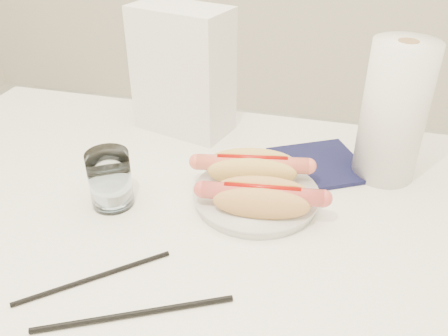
% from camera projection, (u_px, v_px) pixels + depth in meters
% --- Properties ---
extents(table, '(1.20, 0.80, 0.75)m').
position_uv_depth(table, '(186.00, 241.00, 0.81)').
color(table, white).
rests_on(table, ground).
extents(plate, '(0.27, 0.27, 0.02)m').
position_uv_depth(plate, '(256.00, 197.00, 0.80)').
color(plate, silver).
rests_on(plate, table).
extents(hotdog_left, '(0.19, 0.10, 0.05)m').
position_uv_depth(hotdog_left, '(252.00, 168.00, 0.82)').
color(hotdog_left, '#EABA5D').
rests_on(hotdog_left, plate).
extents(hotdog_right, '(0.19, 0.09, 0.05)m').
position_uv_depth(hotdog_right, '(262.00, 198.00, 0.74)').
color(hotdog_right, '#DE9E56').
rests_on(hotdog_right, plate).
extents(water_glass, '(0.07, 0.07, 0.10)m').
position_uv_depth(water_glass, '(110.00, 179.00, 0.77)').
color(water_glass, white).
rests_on(water_glass, table).
extents(chopstick_near, '(0.17, 0.15, 0.01)m').
position_uv_depth(chopstick_near, '(94.00, 278.00, 0.65)').
color(chopstick_near, black).
rests_on(chopstick_near, table).
extents(chopstick_far, '(0.23, 0.12, 0.01)m').
position_uv_depth(chopstick_far, '(135.00, 314.00, 0.59)').
color(chopstick_far, black).
rests_on(chopstick_far, table).
extents(napkin_box, '(0.21, 0.15, 0.26)m').
position_uv_depth(napkin_box, '(183.00, 71.00, 0.97)').
color(napkin_box, white).
rests_on(napkin_box, table).
extents(navy_napkin, '(0.21, 0.21, 0.01)m').
position_uv_depth(navy_napkin, '(319.00, 165.00, 0.90)').
color(navy_napkin, '#111338').
rests_on(navy_napkin, table).
extents(paper_towel_roll, '(0.12, 0.12, 0.25)m').
position_uv_depth(paper_towel_roll, '(394.00, 112.00, 0.81)').
color(paper_towel_roll, white).
rests_on(paper_towel_roll, table).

